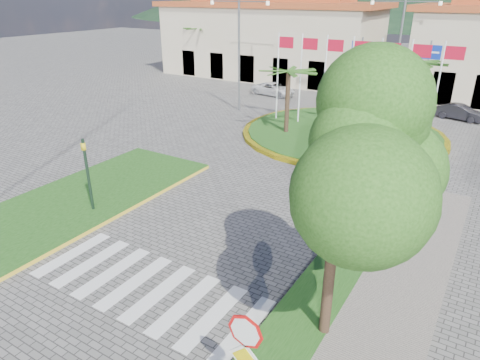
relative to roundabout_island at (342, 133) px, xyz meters
The scene contains 15 objects.
median_left 17.27m from the roundabout_island, 112.12° to the right, with size 5.00×14.00×0.18m, color #1A4814.
crosswalk 18.00m from the roundabout_island, 90.02° to the right, with size 8.00×3.00×0.01m, color silver.
roundabout_island is the anchor object (origin of this frame).
stop_sign 20.69m from the roundabout_island, 76.27° to the right, with size 0.80×0.11×2.65m.
deciduous_tree 18.55m from the roundabout_island, 72.09° to the right, with size 3.60×3.60×6.80m.
traffic_light_left 16.45m from the roundabout_island, 108.56° to the right, with size 0.15×0.18×3.20m.
traffic_light_right 11.11m from the roundabout_island, 65.80° to the right, with size 0.15×0.18×3.20m.
direction_sign_west 9.78m from the roundabout_island, 102.60° to the left, with size 1.60×0.14×5.20m.
direction_sign_east 10.03m from the roundabout_island, 71.53° to the left, with size 1.60×0.14×5.20m.
street_lamp_centre 9.15m from the roundabout_island, 82.91° to the left, with size 4.80×0.16×8.00m.
street_lamp_west 10.19m from the roundabout_island, 167.48° to the left, with size 4.80×0.16×8.00m.
building_left 21.59m from the roundabout_island, 131.20° to the left, with size 23.32×9.54×8.05m.
white_van 12.17m from the roundabout_island, 138.88° to the left, with size 1.80×3.89×1.08m, color silver.
car_dark_a 13.68m from the roundabout_island, 104.69° to the left, with size 1.51×3.76×1.28m, color black.
car_dark_b 9.91m from the roundabout_island, 53.88° to the left, with size 1.14×3.28×1.08m, color black.
Camera 1 is at (8.24, -3.63, 8.38)m, focal length 32.00 mm.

